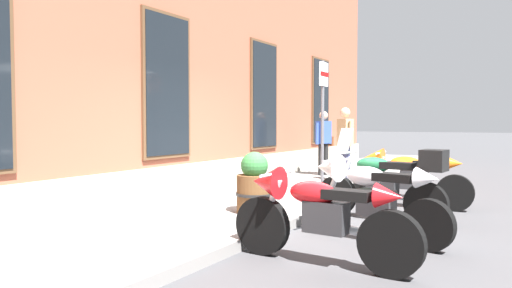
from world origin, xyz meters
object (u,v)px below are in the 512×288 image
(motorcycle_white_sport, at_px, (367,194))
(barrel_planter, at_px, (254,186))
(motorcycle_red_sport, at_px, (315,212))
(pedestrian_tan_coat, at_px, (345,140))
(pedestrian_blue_top, at_px, (324,139))
(motorcycle_green_touring, at_px, (387,183))
(parking_sign, at_px, (323,108))
(motorcycle_orange_sport, at_px, (406,175))

(motorcycle_white_sport, height_order, barrel_planter, motorcycle_white_sport)
(motorcycle_red_sport, height_order, motorcycle_white_sport, motorcycle_white_sport)
(pedestrian_tan_coat, height_order, barrel_planter, pedestrian_tan_coat)
(motorcycle_white_sport, bearing_deg, barrel_planter, 82.51)
(pedestrian_blue_top, bearing_deg, motorcycle_green_touring, -147.17)
(motorcycle_red_sport, relative_size, pedestrian_tan_coat, 1.26)
(parking_sign, bearing_deg, motorcycle_green_touring, -129.74)
(motorcycle_white_sport, relative_size, parking_sign, 0.80)
(motorcycle_orange_sport, xyz_separation_m, parking_sign, (-0.06, 1.52, 1.18))
(motorcycle_green_touring, bearing_deg, pedestrian_tan_coat, 29.24)
(motorcycle_white_sport, bearing_deg, motorcycle_green_touring, 4.28)
(motorcycle_orange_sport, height_order, pedestrian_blue_top, pedestrian_blue_top)
(pedestrian_blue_top, xyz_separation_m, barrel_planter, (-5.24, -1.06, -0.50))
(barrel_planter, bearing_deg, motorcycle_red_sport, -133.02)
(motorcycle_white_sport, bearing_deg, motorcycle_orange_sport, 2.46)
(motorcycle_green_touring, relative_size, pedestrian_tan_coat, 1.21)
(parking_sign, relative_size, barrel_planter, 2.75)
(pedestrian_tan_coat, distance_m, pedestrian_blue_top, 1.36)
(motorcycle_red_sport, bearing_deg, motorcycle_green_touring, -1.43)
(motorcycle_red_sport, distance_m, motorcycle_white_sport, 1.26)
(motorcycle_green_touring, height_order, barrel_planter, motorcycle_green_touring)
(motorcycle_orange_sport, bearing_deg, pedestrian_blue_top, 43.28)
(parking_sign, xyz_separation_m, barrel_planter, (-2.32, 0.12, -1.20))
(motorcycle_orange_sport, bearing_deg, motorcycle_red_sport, 179.31)
(motorcycle_white_sport, bearing_deg, motorcycle_red_sport, 172.77)
(motorcycle_red_sport, xyz_separation_m, parking_sign, (3.80, 1.47, 1.19))
(motorcycle_red_sport, relative_size, motorcycle_white_sport, 1.05)
(motorcycle_orange_sport, bearing_deg, motorcycle_white_sport, -177.54)
(motorcycle_orange_sport, bearing_deg, motorcycle_green_touring, -179.28)
(motorcycle_white_sport, xyz_separation_m, motorcycle_green_touring, (1.28, 0.10, -0.00))
(motorcycle_green_touring, relative_size, parking_sign, 0.81)
(motorcycle_red_sport, xyz_separation_m, pedestrian_blue_top, (6.72, 2.64, 0.49))
(motorcycle_green_touring, xyz_separation_m, pedestrian_blue_top, (4.19, 2.71, 0.46))
(motorcycle_white_sport, distance_m, pedestrian_blue_top, 6.16)
(pedestrian_tan_coat, height_order, pedestrian_blue_top, pedestrian_tan_coat)
(motorcycle_green_touring, xyz_separation_m, parking_sign, (1.28, 1.54, 1.16))
(motorcycle_green_touring, bearing_deg, pedestrian_blue_top, 32.83)
(motorcycle_white_sport, xyz_separation_m, pedestrian_blue_top, (5.47, 2.80, 0.46))
(motorcycle_red_sport, relative_size, motorcycle_orange_sport, 1.04)
(pedestrian_tan_coat, xyz_separation_m, pedestrian_blue_top, (1.01, 0.92, -0.03))
(motorcycle_orange_sport, relative_size, pedestrian_blue_top, 1.25)
(motorcycle_white_sport, distance_m, parking_sign, 3.24)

